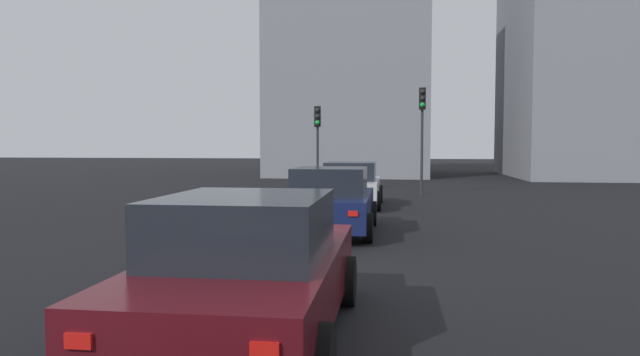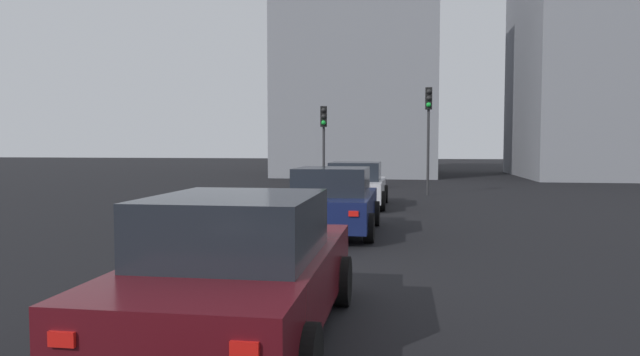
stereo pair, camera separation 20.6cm
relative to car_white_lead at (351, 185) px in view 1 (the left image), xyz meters
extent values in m
cube|color=black|center=(-10.85, -0.23, -0.83)|extent=(160.00, 160.00, 0.20)
cube|color=silver|center=(0.05, 0.00, -0.15)|extent=(4.21, 1.91, 0.65)
cube|color=#1E232B|center=(-0.16, 0.00, 0.48)|extent=(1.90, 1.67, 0.60)
cylinder|color=black|center=(1.36, -0.92, -0.41)|extent=(0.64, 0.23, 0.64)
cylinder|color=black|center=(1.34, 0.95, -0.41)|extent=(0.64, 0.23, 0.64)
cylinder|color=black|center=(-1.24, -0.95, -0.41)|extent=(0.64, 0.23, 0.64)
cylinder|color=black|center=(-1.25, 0.93, -0.41)|extent=(0.64, 0.23, 0.64)
cube|color=red|center=(-2.05, -0.69, -0.03)|extent=(0.03, 0.20, 0.11)
cube|color=red|center=(-2.06, 0.66, -0.03)|extent=(0.03, 0.20, 0.11)
cube|color=#141E4C|center=(-5.77, -0.01, -0.14)|extent=(4.12, 1.90, 0.67)
cube|color=#1E232B|center=(-5.98, -0.01, 0.51)|extent=(1.86, 1.66, 0.63)
cylinder|color=black|center=(-4.49, -0.93, -0.41)|extent=(0.64, 0.23, 0.64)
cylinder|color=black|center=(-4.51, 0.93, -0.41)|extent=(0.64, 0.23, 0.64)
cylinder|color=black|center=(-7.04, -0.96, -0.41)|extent=(0.64, 0.23, 0.64)
cylinder|color=black|center=(-7.05, 0.91, -0.41)|extent=(0.64, 0.23, 0.64)
cube|color=red|center=(-7.83, -0.70, -0.01)|extent=(0.03, 0.20, 0.11)
cube|color=red|center=(-7.84, 0.64, -0.01)|extent=(0.03, 0.20, 0.11)
cube|color=#510F16|center=(-13.09, -0.04, -0.13)|extent=(4.40, 1.88, 0.68)
cube|color=#1E232B|center=(-13.31, -0.04, 0.52)|extent=(1.99, 1.64, 0.63)
cylinder|color=black|center=(-11.73, -0.94, -0.41)|extent=(0.64, 0.23, 0.64)
cylinder|color=black|center=(-11.74, 0.90, -0.41)|extent=(0.64, 0.23, 0.64)
cylinder|color=black|center=(-14.46, 0.87, -0.41)|extent=(0.64, 0.23, 0.64)
cube|color=red|center=(-15.29, -0.72, -0.01)|extent=(0.03, 0.20, 0.11)
cube|color=red|center=(-15.30, 0.60, -0.01)|extent=(0.03, 0.20, 0.11)
cylinder|color=#2D2D30|center=(4.67, -2.56, 1.05)|extent=(0.11, 0.11, 3.57)
cube|color=black|center=(4.61, -2.56, 3.29)|extent=(0.21, 0.28, 0.90)
sphere|color=black|center=(4.50, -2.56, 3.56)|extent=(0.20, 0.20, 0.20)
sphere|color=black|center=(4.50, -2.56, 3.29)|extent=(0.20, 0.20, 0.20)
sphere|color=green|center=(4.50, -2.56, 3.02)|extent=(0.20, 0.20, 0.20)
cylinder|color=#2D2D30|center=(5.27, 1.92, 0.71)|extent=(0.11, 0.11, 2.89)
cube|color=black|center=(5.21, 1.92, 2.61)|extent=(0.22, 0.30, 0.90)
sphere|color=black|center=(5.10, 1.91, 2.88)|extent=(0.20, 0.20, 0.20)
sphere|color=black|center=(5.10, 1.91, 2.61)|extent=(0.20, 0.20, 0.20)
sphere|color=green|center=(5.10, 1.91, 2.34)|extent=(0.20, 0.20, 0.20)
cube|color=gray|center=(20.20, -14.23, 6.34)|extent=(12.37, 10.27, 14.15)
cube|color=gray|center=(21.92, 1.77, 7.94)|extent=(13.22, 10.59, 17.35)
camera|label=1|loc=(-18.79, -1.59, 1.34)|focal=31.05mm
camera|label=2|loc=(-18.76, -1.79, 1.34)|focal=31.05mm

